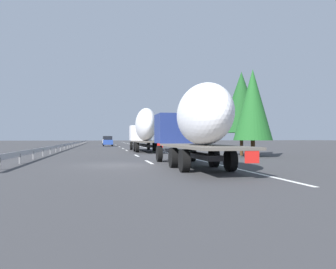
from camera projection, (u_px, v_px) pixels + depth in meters
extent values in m
plane|color=#38383A|center=(109.00, 147.00, 58.83)|extent=(260.00, 260.00, 0.00)
cube|color=white|center=(149.00, 162.00, 21.86)|extent=(3.20, 0.20, 0.01)
cube|color=white|center=(137.00, 156.00, 29.72)|extent=(3.20, 0.20, 0.01)
cube|color=white|center=(127.00, 150.00, 41.96)|extent=(3.20, 0.20, 0.01)
cube|color=white|center=(123.00, 148.00, 49.14)|extent=(3.20, 0.20, 0.01)
cube|color=white|center=(119.00, 147.00, 59.47)|extent=(3.20, 0.20, 0.01)
cube|color=white|center=(116.00, 145.00, 72.97)|extent=(3.20, 0.20, 0.01)
cube|color=white|center=(115.00, 144.00, 78.43)|extent=(3.20, 0.20, 0.01)
cube|color=white|center=(138.00, 146.00, 64.78)|extent=(110.00, 0.20, 0.01)
cube|color=silver|center=(140.00, 133.00, 43.74)|extent=(2.40, 2.50, 1.90)
cube|color=black|center=(139.00, 129.00, 44.82)|extent=(0.08, 2.12, 0.80)
cube|color=#262628|center=(143.00, 145.00, 40.63)|extent=(11.61, 0.70, 0.24)
cube|color=#59544C|center=(146.00, 141.00, 37.53)|extent=(10.22, 2.50, 0.12)
ellipsoid|color=white|center=(146.00, 125.00, 37.97)|extent=(7.33, 2.20, 3.62)
cube|color=red|center=(160.00, 145.00, 32.67)|extent=(0.04, 0.56, 0.56)
cylinder|color=black|center=(131.00, 146.00, 43.51)|extent=(1.04, 0.30, 1.04)
cylinder|color=black|center=(148.00, 146.00, 43.93)|extent=(1.04, 0.30, 1.04)
cylinder|color=black|center=(135.00, 147.00, 38.50)|extent=(1.04, 0.35, 1.04)
cylinder|color=black|center=(154.00, 147.00, 38.91)|extent=(1.04, 0.35, 1.04)
cylinder|color=black|center=(137.00, 148.00, 36.14)|extent=(1.04, 0.35, 1.04)
cylinder|color=black|center=(158.00, 147.00, 36.56)|extent=(1.04, 0.35, 1.04)
cube|color=navy|center=(176.00, 129.00, 22.39)|extent=(2.40, 2.50, 1.90)
cube|color=black|center=(173.00, 122.00, 23.48)|extent=(0.08, 2.12, 0.80)
cube|color=#262628|center=(186.00, 153.00, 19.60)|extent=(10.40, 0.70, 0.24)
cube|color=#59544C|center=(200.00, 146.00, 16.83)|extent=(8.90, 2.50, 0.12)
ellipsoid|color=white|center=(203.00, 114.00, 16.41)|extent=(6.03, 2.20, 2.95)
cube|color=red|center=(252.00, 156.00, 12.62)|extent=(0.04, 0.56, 0.56)
cylinder|color=black|center=(159.00, 154.00, 22.17)|extent=(1.04, 0.30, 1.04)
cylinder|color=black|center=(192.00, 153.00, 22.58)|extent=(1.04, 0.30, 1.04)
cylinder|color=black|center=(173.00, 158.00, 17.80)|extent=(1.04, 0.35, 1.04)
cylinder|color=black|center=(214.00, 157.00, 18.21)|extent=(1.04, 0.35, 1.04)
cylinder|color=black|center=(184.00, 161.00, 15.44)|extent=(1.04, 0.35, 1.04)
cylinder|color=black|center=(230.00, 160.00, 15.85)|extent=(1.04, 0.35, 1.04)
cube|color=#28479E|center=(108.00, 142.00, 62.71)|extent=(4.16, 1.75, 0.84)
cube|color=black|center=(108.00, 138.00, 62.41)|extent=(2.29, 1.54, 0.69)
cylinder|color=black|center=(104.00, 144.00, 63.82)|extent=(0.64, 0.22, 0.64)
cylinder|color=black|center=(112.00, 144.00, 64.12)|extent=(0.64, 0.22, 0.64)
cylinder|color=black|center=(104.00, 145.00, 61.29)|extent=(0.64, 0.22, 0.64)
cylinder|color=black|center=(112.00, 145.00, 61.59)|extent=(0.64, 0.22, 0.64)
cube|color=black|center=(105.00, 140.00, 105.02)|extent=(4.62, 1.71, 0.84)
cube|color=black|center=(105.00, 138.00, 104.68)|extent=(2.54, 1.51, 0.79)
cylinder|color=black|center=(103.00, 142.00, 106.28)|extent=(0.64, 0.22, 0.64)
cylinder|color=black|center=(108.00, 142.00, 106.56)|extent=(0.64, 0.22, 0.64)
cylinder|color=black|center=(103.00, 142.00, 103.46)|extent=(0.64, 0.22, 0.64)
cylinder|color=black|center=(108.00, 142.00, 103.75)|extent=(0.64, 0.22, 0.64)
cube|color=white|center=(106.00, 141.00, 76.82)|extent=(4.09, 1.70, 0.84)
cube|color=black|center=(106.00, 138.00, 76.52)|extent=(2.25, 1.50, 0.74)
cylinder|color=black|center=(103.00, 143.00, 77.91)|extent=(0.64, 0.22, 0.64)
cylinder|color=black|center=(110.00, 143.00, 78.20)|extent=(0.64, 0.22, 0.64)
cylinder|color=black|center=(103.00, 143.00, 75.42)|extent=(0.64, 0.22, 0.64)
cylinder|color=black|center=(110.00, 143.00, 75.71)|extent=(0.64, 0.22, 0.64)
cylinder|color=gray|center=(153.00, 139.00, 53.87)|extent=(0.10, 0.10, 2.71)
cube|color=#2D569E|center=(153.00, 128.00, 53.89)|extent=(0.06, 0.90, 0.70)
cylinder|color=#472D19|center=(242.00, 144.00, 30.12)|extent=(0.29, 0.29, 2.00)
cone|color=#194C1E|center=(241.00, 102.00, 30.16)|extent=(3.72, 3.72, 5.38)
cylinder|color=#472D19|center=(188.00, 142.00, 57.66)|extent=(0.38, 0.38, 1.60)
cone|color=#1E5B23|center=(188.00, 122.00, 57.69)|extent=(2.72, 2.72, 5.09)
cylinder|color=#472D19|center=(146.00, 141.00, 96.44)|extent=(0.33, 0.33, 1.47)
cone|color=#194C1E|center=(146.00, 130.00, 96.46)|extent=(2.85, 2.85, 4.25)
cylinder|color=#472D19|center=(253.00, 149.00, 27.58)|extent=(0.34, 0.34, 1.35)
cone|color=#1E5B23|center=(253.00, 105.00, 27.62)|extent=(3.12, 3.12, 5.76)
cube|color=#9EA0A5|center=(74.00, 143.00, 60.65)|extent=(94.00, 0.06, 0.32)
cube|color=slate|center=(0.00, 164.00, 16.50)|extent=(0.10, 0.10, 0.60)
cube|color=slate|center=(20.00, 159.00, 20.52)|extent=(0.10, 0.10, 0.60)
cube|color=slate|center=(33.00, 155.00, 24.53)|extent=(0.10, 0.10, 0.60)
cube|color=slate|center=(43.00, 153.00, 28.54)|extent=(0.10, 0.10, 0.60)
cube|color=slate|center=(50.00, 151.00, 32.56)|extent=(0.10, 0.10, 0.60)
cube|color=slate|center=(56.00, 149.00, 36.57)|extent=(0.10, 0.10, 0.60)
cube|color=slate|center=(60.00, 148.00, 40.58)|extent=(0.10, 0.10, 0.60)
cube|color=slate|center=(64.00, 147.00, 44.60)|extent=(0.10, 0.10, 0.60)
cube|color=slate|center=(67.00, 147.00, 48.61)|extent=(0.10, 0.10, 0.60)
cube|color=slate|center=(70.00, 146.00, 52.62)|extent=(0.10, 0.10, 0.60)
cube|color=slate|center=(72.00, 145.00, 56.64)|extent=(0.10, 0.10, 0.60)
cube|color=slate|center=(74.00, 145.00, 60.65)|extent=(0.10, 0.10, 0.60)
cube|color=slate|center=(76.00, 144.00, 64.66)|extent=(0.10, 0.10, 0.60)
cube|color=slate|center=(78.00, 144.00, 68.68)|extent=(0.10, 0.10, 0.60)
cube|color=slate|center=(79.00, 144.00, 72.69)|extent=(0.10, 0.10, 0.60)
cube|color=slate|center=(80.00, 143.00, 76.70)|extent=(0.10, 0.10, 0.60)
cube|color=slate|center=(81.00, 143.00, 80.72)|extent=(0.10, 0.10, 0.60)
cube|color=slate|center=(82.00, 143.00, 84.73)|extent=(0.10, 0.10, 0.60)
cube|color=slate|center=(83.00, 143.00, 88.74)|extent=(0.10, 0.10, 0.60)
cube|color=slate|center=(84.00, 142.00, 92.76)|extent=(0.10, 0.10, 0.60)
cube|color=slate|center=(85.00, 142.00, 96.77)|extent=(0.10, 0.10, 0.60)
cube|color=slate|center=(85.00, 142.00, 100.78)|extent=(0.10, 0.10, 0.60)
cube|color=slate|center=(86.00, 142.00, 104.80)|extent=(0.10, 0.10, 0.60)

